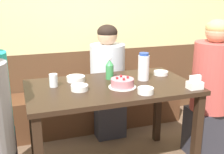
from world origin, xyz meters
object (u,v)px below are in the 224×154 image
at_px(bowl_rice_small, 146,91).
at_px(person_grey_tee, 108,83).
at_px(bowl_side_dish, 80,88).
at_px(bowl_sauce_shallow, 161,73).
at_px(soju_bottle, 110,69).
at_px(water_pitcher, 144,67).
at_px(person_pale_blue_shirt, 211,92).
at_px(glass_water_tall, 53,80).
at_px(bowl_soup_white, 76,79).
at_px(napkin_holder, 195,84).
at_px(birthday_cake, 122,83).
at_px(bench_seat, 87,110).

xyz_separation_m(bowl_rice_small, person_grey_tee, (0.01, 0.90, -0.21)).
height_order(bowl_side_dish, bowl_sauce_shallow, bowl_side_dish).
bearing_deg(soju_bottle, person_grey_tee, 73.99).
bearing_deg(water_pitcher, bowl_side_dish, -170.82).
distance_m(water_pitcher, person_pale_blue_shirt, 0.67).
xyz_separation_m(glass_water_tall, person_grey_tee, (0.61, 0.53, -0.24)).
height_order(bowl_soup_white, person_grey_tee, person_grey_tee).
height_order(napkin_holder, person_grey_tee, person_grey_tee).
height_order(water_pitcher, bowl_soup_white, water_pitcher).
bearing_deg(birthday_cake, bowl_soup_white, 137.73).
distance_m(bowl_soup_white, bowl_sauce_shallow, 0.75).
bearing_deg(bowl_sauce_shallow, bowl_rice_small, -130.28).
bearing_deg(glass_water_tall, napkin_holder, -21.72).
height_order(napkin_holder, person_pale_blue_shirt, person_pale_blue_shirt).
height_order(bowl_rice_small, bowl_side_dish, bowl_rice_small).
relative_size(bowl_soup_white, bowl_sauce_shallow, 1.19).
bearing_deg(bench_seat, person_grey_tee, -47.59).
relative_size(person_pale_blue_shirt, person_grey_tee, 1.08).
relative_size(napkin_holder, person_pale_blue_shirt, 0.09).
distance_m(bowl_soup_white, person_pale_blue_shirt, 1.19).
bearing_deg(glass_water_tall, birthday_cake, -20.73).
distance_m(birthday_cake, napkin_holder, 0.54).
bearing_deg(person_pale_blue_shirt, glass_water_tall, -7.20).
relative_size(bowl_soup_white, person_pale_blue_shirt, 0.12).
bearing_deg(bowl_sauce_shallow, water_pitcher, -157.13).
bearing_deg(water_pitcher, glass_water_tall, 175.32).
distance_m(birthday_cake, person_pale_blue_shirt, 0.87).
relative_size(bowl_sauce_shallow, person_pale_blue_shirt, 0.10).
bearing_deg(bowl_side_dish, napkin_holder, -16.60).
relative_size(water_pitcher, bowl_rice_small, 1.98).
bearing_deg(bowl_soup_white, birthday_cake, -42.27).
relative_size(birthday_cake, bowl_soup_white, 1.42).
height_order(birthday_cake, person_pale_blue_shirt, person_pale_blue_shirt).
relative_size(bowl_side_dish, person_pale_blue_shirt, 0.10).
bearing_deg(person_grey_tee, soju_bottle, -16.01).
height_order(bowl_rice_small, bowl_sauce_shallow, bowl_rice_small).
relative_size(bowl_rice_small, bowl_sauce_shallow, 0.92).
xyz_separation_m(birthday_cake, person_grey_tee, (0.11, 0.71, -0.22)).
distance_m(napkin_holder, person_pale_blue_shirt, 0.45).
xyz_separation_m(soju_bottle, bowl_side_dish, (-0.30, -0.21, -0.06)).
bearing_deg(water_pitcher, person_pale_blue_shirt, -10.18).
relative_size(bowl_side_dish, glass_water_tall, 1.29).
xyz_separation_m(bench_seat, glass_water_tall, (-0.43, -0.72, 0.59)).
distance_m(water_pitcher, bowl_sauce_shallow, 0.25).
xyz_separation_m(bench_seat, bowl_sauce_shallow, (0.51, -0.69, 0.56)).
bearing_deg(bowl_sauce_shallow, bowl_side_dish, -166.86).
height_order(bowl_rice_small, person_grey_tee, person_grey_tee).
distance_m(soju_bottle, napkin_holder, 0.69).
bearing_deg(bowl_rice_small, bowl_sauce_shallow, 49.72).
bearing_deg(birthday_cake, bowl_rice_small, -60.13).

